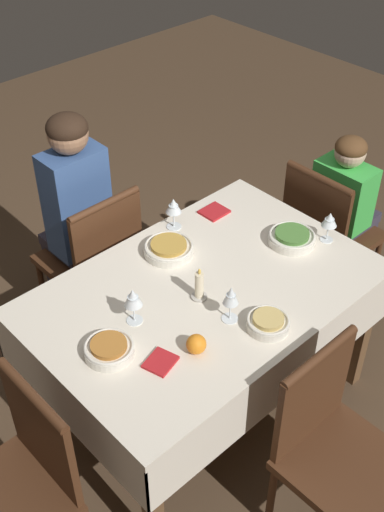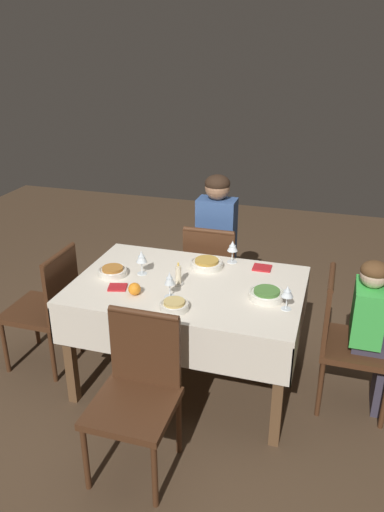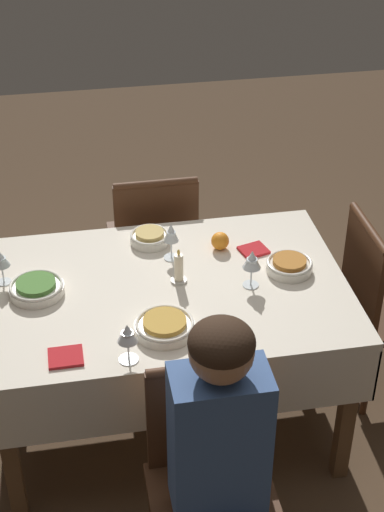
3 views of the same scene
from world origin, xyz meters
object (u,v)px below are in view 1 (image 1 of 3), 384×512
Objects in this scene: person_child_green at (347,209)px; bowl_north at (268,322)px; wine_glass_west at (330,220)px; bowl_south at (169,248)px; orange_fruit at (196,344)px; wine_glass_north at (231,297)px; chair_west at (326,230)px; wine_glass_east at (133,299)px; napkin_red_folded at (214,212)px; chair_north at (334,444)px; wine_glass_south at (173,207)px; person_adult_denim at (73,210)px; bowl_east at (109,349)px; chair_south at (95,256)px; candle_centerpiece at (199,287)px; dining_table at (204,304)px; napkin_spare_side at (160,362)px; chair_east at (18,483)px; bowl_west at (292,237)px.

person_child_green is 1.24m from bowl_north.
bowl_south is at bearing -35.49° from wine_glass_west.
orange_fruit is at bearing 102.88° from person_child_green.
wine_glass_north is at bearing -61.15° from bowl_north.
chair_west is 5.41× the size of wine_glass_east.
napkin_red_folded is (-0.68, -0.60, -0.03)m from orange_fruit.
chair_north is 5.66× the size of wine_glass_south.
person_adult_denim is 6.53× the size of bowl_east.
chair_south is 0.85m from candle_centerpiece.
wine_glass_north reaches higher than candle_centerpiece.
candle_centerpiece reaches higher than dining_table.
person_adult_denim is (-0.01, -1.66, 0.21)m from chair_north.
bowl_north is at bearing 104.08° from candle_centerpiece.
chair_south is at bearing 61.10° from person_child_green.
napkin_red_folded is at bearing 70.46° from person_child_green.
chair_north is 1.68m from person_adult_denim.
napkin_spare_side is at bearing -19.01° from orange_fruit.
dining_table is at bearing 92.69° from chair_south.
chair_south is 5.41× the size of wine_glass_east.
chair_east is 1.53m from bowl_west.
chair_east is 1.68m from wine_glass_west.
napkin_spare_side is at bearing 24.94° from dining_table.
chair_west is 2.00m from chair_east.
chair_east is 7.20× the size of napkin_red_folded.
wine_glass_north is at bearing 90.53° from chair_north.
dining_table is 18.83× the size of orange_fruit.
candle_centerpiece reaches higher than bowl_south.
wine_glass_west reaches higher than chair_east.
wine_glass_west is at bearing 167.11° from dining_table.
chair_east is 4.69× the size of bowl_east.
dining_table is at bearing 86.35° from chair_north.
bowl_north is (0.17, 0.74, -0.09)m from wine_glass_south.
orange_fruit is (0.31, 0.51, 0.01)m from bowl_south.
person_child_green is 0.71m from bowl_west.
bowl_east is (0.47, -0.73, 0.29)m from chair_north.
chair_west is 1.01m from bowl_south.
orange_fruit is at bearing 76.77° from chair_south.
chair_south is 5.66× the size of wine_glass_south.
bowl_west is at bearing 173.62° from wine_glass_east.
wine_glass_west reaches higher than chair_west.
wine_glass_south is 0.80m from orange_fruit.
bowl_north is at bearing 17.09° from wine_glass_west.
person_adult_denim is (0.04, -0.91, 0.04)m from dining_table.
candle_centerpiece is (-0.28, 0.08, -0.06)m from wine_glass_east.
orange_fruit is at bearing 160.99° from napkin_spare_side.
napkin_spare_side is (0.35, -0.01, -0.11)m from wine_glass_north.
candle_centerpiece is 1.24× the size of napkin_red_folded.
chair_east is at bearing -2.05° from wine_glass_west.
wine_glass_east reaches higher than wine_glass_south.
napkin_spare_side is (0.43, -0.15, -0.02)m from bowl_north.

